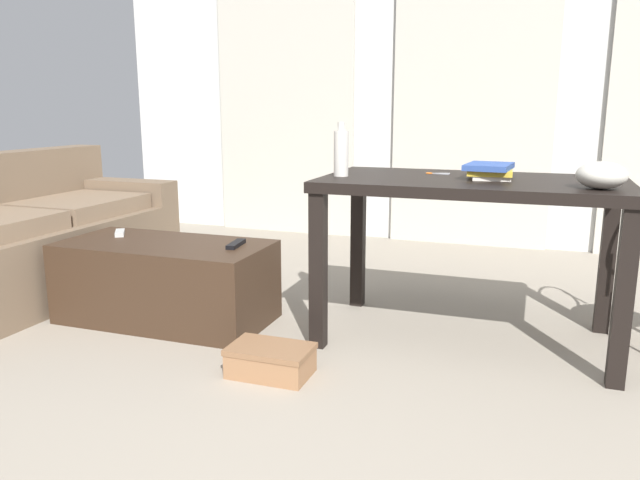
% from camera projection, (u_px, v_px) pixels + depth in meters
% --- Properties ---
extents(ground_plane, '(8.91, 8.91, 0.00)m').
position_uv_depth(ground_plane, '(414.00, 334.00, 3.05)').
color(ground_plane, gray).
extents(wall_back, '(6.23, 0.10, 2.52)m').
position_uv_depth(wall_back, '(474.00, 87.00, 4.86)').
color(wall_back, silver).
rests_on(wall_back, ground).
extents(curtains, '(4.43, 0.03, 2.18)m').
position_uv_depth(curtains, '(472.00, 109.00, 4.81)').
color(curtains, beige).
rests_on(curtains, ground).
extents(couch, '(0.86, 1.93, 0.83)m').
position_uv_depth(couch, '(23.00, 242.00, 3.65)').
color(couch, brown).
rests_on(couch, ground).
extents(coffee_table, '(1.09, 0.53, 0.42)m').
position_uv_depth(coffee_table, '(166.00, 282.00, 3.22)').
color(coffee_table, '#382619').
rests_on(coffee_table, ground).
extents(craft_table, '(1.37, 0.76, 0.78)m').
position_uv_depth(craft_table, '(471.00, 202.00, 2.85)').
color(craft_table, black).
rests_on(craft_table, ground).
extents(bottle_near, '(0.07, 0.07, 0.26)m').
position_uv_depth(bottle_near, '(341.00, 152.00, 2.91)').
color(bottle_near, beige).
rests_on(bottle_near, craft_table).
extents(bowl, '(0.20, 0.20, 0.11)m').
position_uv_depth(bowl, '(602.00, 175.00, 2.47)').
color(bowl, beige).
rests_on(bowl, craft_table).
extents(book_stack, '(0.22, 0.29, 0.07)m').
position_uv_depth(book_stack, '(490.00, 171.00, 2.82)').
color(book_stack, silver).
rests_on(book_stack, craft_table).
extents(scissors, '(0.12, 0.05, 0.00)m').
position_uv_depth(scissors, '(435.00, 173.00, 3.03)').
color(scissors, '#9EA0A5').
rests_on(scissors, craft_table).
extents(tv_remote_primary, '(0.07, 0.18, 0.02)m').
position_uv_depth(tv_remote_primary, '(236.00, 244.00, 3.09)').
color(tv_remote_primary, black).
rests_on(tv_remote_primary, coffee_table).
extents(tv_remote_secondary, '(0.12, 0.14, 0.02)m').
position_uv_depth(tv_remote_secondary, '(120.00, 233.00, 3.36)').
color(tv_remote_secondary, '#B7B7B2').
rests_on(tv_remote_secondary, coffee_table).
extents(shoebox, '(0.35, 0.22, 0.13)m').
position_uv_depth(shoebox, '(271.00, 360.00, 2.58)').
color(shoebox, '#996B47').
rests_on(shoebox, ground).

